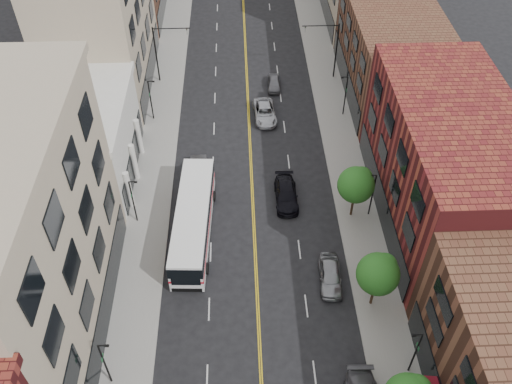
{
  "coord_description": "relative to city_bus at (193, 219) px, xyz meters",
  "views": [
    {
      "loc": [
        -1.1,
        -11.02,
        37.91
      ],
      "look_at": [
        0.18,
        22.45,
        5.0
      ],
      "focal_mm": 38.0,
      "sensor_mm": 36.0,
      "label": 1
    }
  ],
  "objects": [
    {
      "name": "sidewalk_left",
      "position": [
        -4.5,
        12.78,
        -1.91
      ],
      "size": [
        4.0,
        110.0,
        0.15
      ],
      "primitive_type": "cube",
      "color": "gray",
      "rests_on": "ground"
    },
    {
      "name": "sidewalk_right",
      "position": [
        15.5,
        12.78,
        -1.91
      ],
      "size": [
        4.0,
        110.0,
        0.15
      ],
      "primitive_type": "cube",
      "color": "gray",
      "rests_on": "ground"
    },
    {
      "name": "bldg_l_tanoffice",
      "position": [
        -11.5,
        -9.22,
        7.01
      ],
      "size": [
        10.0,
        22.0,
        18.0
      ],
      "primitive_type": "cube",
      "color": "tan",
      "rests_on": "ground"
    },
    {
      "name": "bldg_l_white",
      "position": [
        -11.5,
        8.78,
        2.01
      ],
      "size": [
        10.0,
        14.0,
        8.0
      ],
      "primitive_type": "cube",
      "color": "silver",
      "rests_on": "ground"
    },
    {
      "name": "bldg_l_far_a",
      "position": [
        -11.5,
        25.78,
        7.01
      ],
      "size": [
        10.0,
        20.0,
        18.0
      ],
      "primitive_type": "cube",
      "color": "tan",
      "rests_on": "ground"
    },
    {
      "name": "bldg_r_mid",
      "position": [
        22.5,
        1.78,
        4.01
      ],
      "size": [
        10.0,
        22.0,
        12.0
      ],
      "primitive_type": "cube",
      "color": "maroon",
      "rests_on": "ground"
    },
    {
      "name": "bldg_r_far_a",
      "position": [
        22.5,
        22.78,
        3.01
      ],
      "size": [
        10.0,
        20.0,
        10.0
      ],
      "primitive_type": "cube",
      "color": "brown",
      "rests_on": "ground"
    },
    {
      "name": "tree_r_2",
      "position": [
        14.89,
        -8.15,
        2.14
      ],
      "size": [
        3.4,
        3.4,
        5.59
      ],
      "color": "black",
      "rests_on": "sidewalk_right"
    },
    {
      "name": "tree_r_3",
      "position": [
        14.89,
        1.85,
        2.14
      ],
      "size": [
        3.4,
        3.4,
        5.59
      ],
      "color": "black",
      "rests_on": "sidewalk_right"
    },
    {
      "name": "lamp_l_1",
      "position": [
        -5.45,
        -14.22,
        0.98
      ],
      "size": [
        0.81,
        0.55,
        5.05
      ],
      "color": "black",
      "rests_on": "sidewalk_left"
    },
    {
      "name": "lamp_l_2",
      "position": [
        -5.45,
        1.78,
        0.98
      ],
      "size": [
        0.81,
        0.55,
        5.05
      ],
      "color": "black",
      "rests_on": "sidewalk_left"
    },
    {
      "name": "lamp_l_3",
      "position": [
        -5.45,
        17.78,
        0.98
      ],
      "size": [
        0.81,
        0.55,
        5.05
      ],
      "color": "black",
      "rests_on": "sidewalk_left"
    },
    {
      "name": "lamp_r_1",
      "position": [
        16.45,
        -14.22,
        0.98
      ],
      "size": [
        0.81,
        0.55,
        5.05
      ],
      "color": "black",
      "rests_on": "sidewalk_right"
    },
    {
      "name": "lamp_r_2",
      "position": [
        16.45,
        1.78,
        0.98
      ],
      "size": [
        0.81,
        0.55,
        5.05
      ],
      "color": "black",
      "rests_on": "sidewalk_right"
    },
    {
      "name": "lamp_r_3",
      "position": [
        16.45,
        17.78,
        0.98
      ],
      "size": [
        0.81,
        0.55,
        5.05
      ],
      "color": "black",
      "rests_on": "sidewalk_right"
    },
    {
      "name": "signal_mast_left",
      "position": [
        -4.77,
        25.78,
        2.66
      ],
      "size": [
        4.49,
        0.18,
        7.2
      ],
      "color": "black",
      "rests_on": "sidewalk_left"
    },
    {
      "name": "signal_mast_right",
      "position": [
        15.76,
        25.78,
        2.66
      ],
      "size": [
        4.49,
        0.18,
        7.2
      ],
      "color": "black",
      "rests_on": "sidewalk_right"
    },
    {
      "name": "city_bus",
      "position": [
        0.0,
        0.0,
        0.0
      ],
      "size": [
        3.72,
        13.44,
        3.42
      ],
      "rotation": [
        0.0,
        0.0,
        -0.05
      ],
      "color": "white",
      "rests_on": "ground"
    },
    {
      "name": "car_parked_far",
      "position": [
        11.75,
        -5.81,
        -1.2
      ],
      "size": [
        2.11,
        4.74,
        1.58
      ],
      "primitive_type": "imported",
      "rotation": [
        0.0,
        0.0,
        -0.05
      ],
      "color": "gray",
      "rests_on": "ground"
    },
    {
      "name": "car_lane_behind",
      "position": [
        0.04,
        8.02,
        -1.21
      ],
      "size": [
        1.77,
        4.76,
        1.55
      ],
      "primitive_type": "imported",
      "rotation": [
        0.0,
        0.0,
        3.17
      ],
      "color": "#504F55",
      "rests_on": "ground"
    },
    {
      "name": "car_lane_a",
      "position": [
        8.77,
        4.07,
        -1.22
      ],
      "size": [
        2.21,
        5.32,
        1.54
      ],
      "primitive_type": "imported",
      "rotation": [
        0.0,
        0.0,
        0.01
      ],
      "color": "black",
      "rests_on": "ground"
    },
    {
      "name": "car_lane_b",
      "position": [
        7.35,
        17.62,
        -1.24
      ],
      "size": [
        2.82,
        5.51,
        1.49
      ],
      "primitive_type": "imported",
      "rotation": [
        0.0,
        0.0,
        0.07
      ],
      "color": "#AEAFB6",
      "rests_on": "ground"
    },
    {
      "name": "car_lane_c",
      "position": [
        8.8,
        23.72,
        -1.34
      ],
      "size": [
        1.68,
        3.89,
        1.31
      ],
      "primitive_type": "imported",
      "rotation": [
        0.0,
        0.0,
        -0.04
      ],
      "color": "#57565C",
      "rests_on": "ground"
    }
  ]
}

